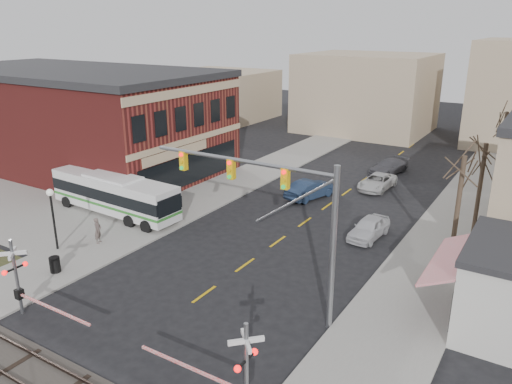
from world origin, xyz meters
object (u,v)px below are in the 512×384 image
(car_a, at_px, (369,228))
(car_d, at_px, (388,167))
(rr_crossing_west, at_px, (22,280))
(car_c, at_px, (377,182))
(transit_bus, at_px, (114,194))
(trash_bin, at_px, (55,265))
(pedestrian_near, at_px, (98,230))
(pedestrian_far, at_px, (144,206))
(traffic_signal_mast, at_px, (279,203))
(rr_crossing_east, at_px, (236,368))
(street_lamp, at_px, (52,206))
(car_b, at_px, (311,189))

(car_a, xyz_separation_m, car_d, (-3.63, 15.60, -0.03))
(rr_crossing_west, xyz_separation_m, car_c, (8.07, 28.46, -1.32))
(transit_bus, distance_m, trash_bin, 9.53)
(transit_bus, relative_size, trash_bin, 12.50)
(pedestrian_near, height_order, pedestrian_far, pedestrian_near)
(traffic_signal_mast, relative_size, car_a, 2.44)
(pedestrian_far, bearing_deg, transit_bus, 137.31)
(car_c, bearing_deg, pedestrian_far, -124.44)
(rr_crossing_east, xyz_separation_m, pedestrian_far, (-16.79, 12.63, -1.06))
(trash_bin, distance_m, pedestrian_near, 4.25)
(trash_bin, relative_size, car_a, 0.22)
(street_lamp, distance_m, pedestrian_far, 7.39)
(transit_bus, xyz_separation_m, trash_bin, (4.14, -8.51, -1.09))
(traffic_signal_mast, xyz_separation_m, rr_crossing_east, (2.16, -6.91, -3.78))
(car_c, bearing_deg, transit_bus, -128.20)
(transit_bus, distance_m, car_c, 22.05)
(car_b, bearing_deg, car_d, -90.15)
(car_b, bearing_deg, rr_crossing_east, 126.52)
(street_lamp, height_order, car_b, street_lamp)
(trash_bin, bearing_deg, car_c, 66.89)
(car_b, relative_size, pedestrian_far, 2.99)
(transit_bus, xyz_separation_m, car_d, (14.09, 21.56, -0.99))
(traffic_signal_mast, relative_size, pedestrian_far, 6.41)
(rr_crossing_east, bearing_deg, car_d, 98.50)
(transit_bus, height_order, car_d, transit_bus)
(trash_bin, relative_size, car_d, 0.20)
(street_lamp, xyz_separation_m, trash_bin, (2.54, -2.07, -2.43))
(street_lamp, height_order, trash_bin, street_lamp)
(traffic_signal_mast, xyz_separation_m, pedestrian_far, (-14.63, 5.73, -4.84))
(trash_bin, height_order, car_b, car_b)
(traffic_signal_mast, bearing_deg, street_lamp, -175.06)
(street_lamp, height_order, car_d, street_lamp)
(transit_bus, xyz_separation_m, car_c, (14.75, 16.36, -1.01))
(street_lamp, xyz_separation_m, car_a, (16.12, 12.40, -2.30))
(transit_bus, height_order, car_b, transit_bus)
(rr_crossing_east, relative_size, car_d, 1.20)
(car_a, bearing_deg, rr_crossing_east, -81.22)
(traffic_signal_mast, distance_m, rr_crossing_east, 8.16)
(car_d, bearing_deg, traffic_signal_mast, -67.04)
(car_b, relative_size, car_d, 1.02)
(car_a, bearing_deg, car_c, 110.31)
(street_lamp, distance_m, car_b, 20.02)
(trash_bin, bearing_deg, transit_bus, 115.94)
(car_b, bearing_deg, car_c, -109.65)
(trash_bin, bearing_deg, car_a, 46.81)
(car_b, bearing_deg, street_lamp, 79.17)
(car_c, relative_size, car_d, 1.01)
(street_lamp, height_order, pedestrian_far, street_lamp)
(rr_crossing_east, distance_m, car_b, 24.62)
(pedestrian_near, bearing_deg, car_d, -45.27)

